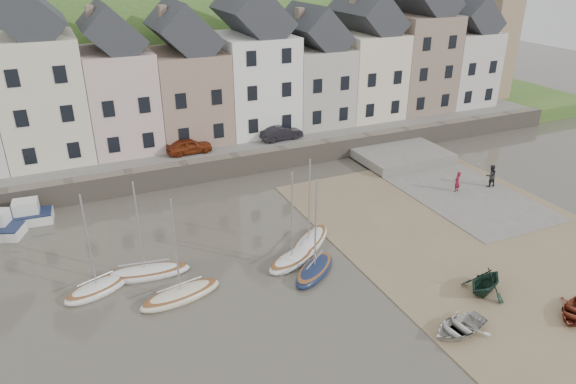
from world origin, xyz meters
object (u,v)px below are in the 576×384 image
rowboat_white (459,327)px  car_right (282,133)px  person_dark (491,176)px  rowboat_green (486,281)px  car_left (189,146)px  person_red (457,182)px  sailboat_0 (145,273)px

rowboat_white → car_right: 26.64m
rowboat_white → person_dark: bearing=125.6°
rowboat_green → car_right: (-1.61, 24.46, 1.43)m
rowboat_white → car_left: car_left is taller
car_left → rowboat_white: bearing=-166.7°
car_left → car_right: car_left is taller
car_left → rowboat_green: bearing=-158.1°
rowboat_white → rowboat_green: rowboat_green is taller
person_dark → car_left: bearing=-26.1°
car_left → person_red: bearing=-127.2°
sailboat_0 → person_red: bearing=3.9°
sailboat_0 → rowboat_white: 17.70m
car_right → rowboat_green: bearing=179.9°
person_dark → car_left: size_ratio=0.48×
rowboat_green → person_dark: size_ratio=1.56×
sailboat_0 → rowboat_green: sailboat_0 is taller
rowboat_white → car_right: car_right is taller
person_red → car_left: car_left is taller
rowboat_green → person_dark: 15.37m
person_red → car_right: 16.21m
person_red → car_right: bearing=-73.3°
person_red → person_dark: size_ratio=0.91×
person_dark → rowboat_green: bearing=51.9°
car_right → sailboat_0: bearing=130.4°
rowboat_green → person_dark: (10.82, 10.92, 0.22)m
rowboat_white → car_right: (1.96, 26.50, 1.86)m
rowboat_green → car_left: bearing=-177.0°
rowboat_green → person_red: bearing=125.8°
sailboat_0 → car_right: bearing=44.2°
sailboat_0 → person_red: 24.72m
sailboat_0 → car_right: sailboat_0 is taller
car_left → sailboat_0: bearing=155.0°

